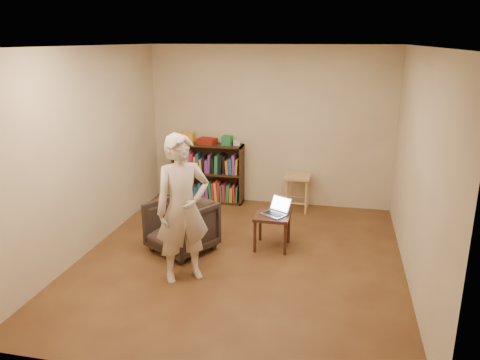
% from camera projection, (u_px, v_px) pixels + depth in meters
% --- Properties ---
extents(floor, '(4.50, 4.50, 0.00)m').
position_uv_depth(floor, '(240.00, 259.00, 5.92)').
color(floor, '#4B2818').
rests_on(floor, ground).
extents(ceiling, '(4.50, 4.50, 0.00)m').
position_uv_depth(ceiling, '(240.00, 46.00, 5.17)').
color(ceiling, silver).
rests_on(ceiling, wall_back).
extents(wall_back, '(4.00, 0.00, 4.00)m').
position_uv_depth(wall_back, '(270.00, 127.00, 7.65)').
color(wall_back, beige).
rests_on(wall_back, floor).
extents(wall_left, '(0.00, 4.50, 4.50)m').
position_uv_depth(wall_left, '(87.00, 152.00, 5.95)').
color(wall_left, beige).
rests_on(wall_left, floor).
extents(wall_right, '(0.00, 4.50, 4.50)m').
position_uv_depth(wall_right, '(418.00, 170.00, 5.13)').
color(wall_right, beige).
rests_on(wall_right, floor).
extents(bookshelf, '(1.20, 0.30, 1.00)m').
position_uv_depth(bookshelf, '(208.00, 176.00, 7.96)').
color(bookshelf, black).
rests_on(bookshelf, floor).
extents(box_yellow, '(0.23, 0.17, 0.19)m').
position_uv_depth(box_yellow, '(187.00, 138.00, 7.81)').
color(box_yellow, gold).
rests_on(box_yellow, bookshelf).
extents(red_cloth, '(0.33, 0.28, 0.10)m').
position_uv_depth(red_cloth, '(207.00, 141.00, 7.78)').
color(red_cloth, maroon).
rests_on(red_cloth, bookshelf).
extents(box_green, '(0.17, 0.17, 0.15)m').
position_uv_depth(box_green, '(227.00, 141.00, 7.68)').
color(box_green, '#1E743C').
rests_on(box_green, bookshelf).
extents(box_white, '(0.12, 0.12, 0.08)m').
position_uv_depth(box_white, '(237.00, 143.00, 7.68)').
color(box_white, beige).
rests_on(box_white, bookshelf).
extents(stool, '(0.41, 0.41, 0.59)m').
position_uv_depth(stool, '(297.00, 182.00, 7.51)').
color(stool, tan).
rests_on(stool, floor).
extents(armchair, '(1.00, 1.00, 0.68)m').
position_uv_depth(armchair, '(181.00, 227.00, 6.08)').
color(armchair, black).
rests_on(armchair, floor).
extents(side_table, '(0.46, 0.46, 0.47)m').
position_uv_depth(side_table, '(272.00, 220.00, 6.16)').
color(side_table, black).
rests_on(side_table, floor).
extents(laptop, '(0.42, 0.42, 0.22)m').
position_uv_depth(laptop, '(276.00, 210.00, 6.15)').
color(laptop, '#A5A5A9').
rests_on(laptop, side_table).
extents(person, '(0.74, 0.69, 1.71)m').
position_uv_depth(person, '(183.00, 209.00, 5.23)').
color(person, beige).
rests_on(person, floor).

